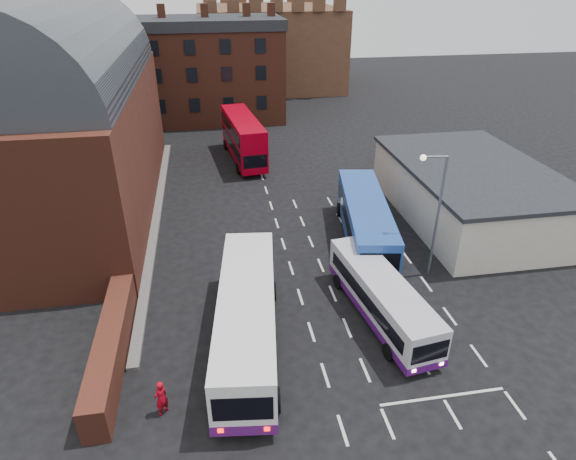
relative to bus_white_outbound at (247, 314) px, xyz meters
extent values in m
plane|color=black|center=(3.44, -2.01, -1.95)|extent=(180.00, 180.00, 0.00)
cube|color=#602B1E|center=(-12.06, 18.99, 3.05)|extent=(12.00, 28.00, 10.00)
cylinder|color=#1E2328|center=(-12.06, 18.99, 8.05)|extent=(12.00, 26.00, 12.00)
cube|color=#602B1E|center=(-6.76, -0.01, -1.05)|extent=(1.20, 10.00, 1.80)
cube|color=beige|center=(18.44, 11.99, 0.05)|extent=(10.00, 16.00, 4.00)
cube|color=#282B30|center=(18.44, 11.99, 2.15)|extent=(10.40, 16.40, 0.30)
cube|color=brown|center=(-2.56, 43.99, 3.55)|extent=(22.00, 10.00, 11.00)
cube|color=brown|center=(9.44, 63.99, 4.05)|extent=(22.00, 22.00, 12.00)
cube|color=white|center=(0.00, 0.00, -0.02)|extent=(4.19, 12.35, 2.75)
cube|color=black|center=(0.00, 0.00, 0.14)|extent=(4.11, 11.17, 0.99)
cylinder|color=black|center=(-0.90, 3.99, -1.40)|extent=(0.44, 1.13, 1.10)
cylinder|color=black|center=(-1.88, -4.09, -1.40)|extent=(0.44, 1.13, 1.10)
cylinder|color=black|center=(1.83, 3.66, -1.40)|extent=(0.44, 1.13, 1.10)
cylinder|color=black|center=(0.85, -4.42, -1.40)|extent=(0.44, 1.13, 1.10)
cube|color=silver|center=(7.46, 0.95, -0.42)|extent=(3.51, 9.81, 2.18)
cube|color=black|center=(7.46, 0.95, -0.29)|extent=(3.40, 8.63, 0.79)
cylinder|color=black|center=(8.97, -1.92, -1.51)|extent=(0.36, 0.90, 0.87)
cylinder|color=black|center=(8.06, 4.47, -1.51)|extent=(0.36, 0.90, 0.87)
cylinder|color=black|center=(6.81, -2.23, -1.51)|extent=(0.36, 0.90, 0.87)
cylinder|color=black|center=(5.90, 4.17, -1.51)|extent=(0.36, 0.90, 0.87)
cube|color=#2249A3|center=(9.13, 9.23, -0.05)|extent=(4.68, 12.20, 2.71)
cube|color=black|center=(9.13, 9.23, 0.11)|extent=(4.53, 11.03, 0.97)
cylinder|color=black|center=(9.83, 5.26, -1.41)|extent=(0.48, 1.12, 1.08)
cylinder|color=black|center=(11.18, 13.16, -1.41)|extent=(0.48, 1.12, 1.08)
cylinder|color=black|center=(7.16, 5.72, -1.41)|extent=(0.48, 1.12, 1.08)
cylinder|color=black|center=(8.51, 13.62, -1.41)|extent=(0.48, 1.12, 1.08)
cube|color=#A90014|center=(2.18, 27.57, 0.52)|extent=(3.72, 11.29, 3.93)
cube|color=black|center=(2.18, 27.57, -0.04)|extent=(3.65, 10.10, 0.91)
cylinder|color=black|center=(3.82, 24.20, -1.45)|extent=(0.39, 1.03, 1.01)
cylinder|color=black|center=(3.00, 31.61, -1.45)|extent=(0.39, 1.03, 1.01)
cylinder|color=black|center=(1.32, 23.92, -1.45)|extent=(0.39, 1.03, 1.01)
cylinder|color=black|center=(0.50, 31.33, -1.45)|extent=(0.39, 1.03, 1.01)
cylinder|color=slate|center=(12.04, 4.68, 2.02)|extent=(0.16, 0.16, 7.94)
cylinder|color=slate|center=(11.36, 4.76, 5.99)|extent=(1.39, 0.27, 0.10)
sphere|color=#FFF2CC|center=(10.67, 4.85, 5.94)|extent=(0.36, 0.36, 0.36)
imported|color=#A40616|center=(-4.13, -3.79, -1.04)|extent=(0.78, 0.78, 1.83)
imported|color=tan|center=(-1.07, -3.57, -1.05)|extent=(1.00, 0.85, 1.80)
camera|label=1|loc=(-1.17, -19.31, 15.33)|focal=30.00mm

